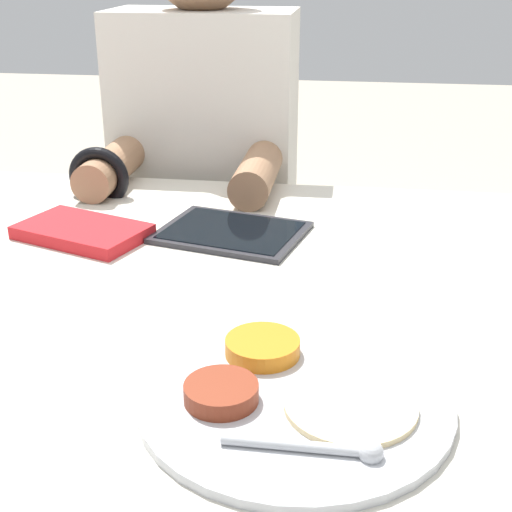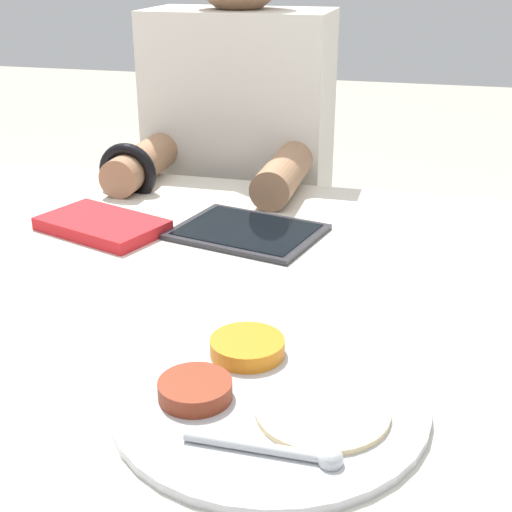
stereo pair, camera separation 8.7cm
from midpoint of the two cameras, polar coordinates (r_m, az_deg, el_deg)
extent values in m
cylinder|color=#B7BABF|center=(0.70, -0.47, -11.43)|extent=(0.31, 0.31, 0.01)
cylinder|color=orange|center=(0.76, -2.79, -7.37)|extent=(0.08, 0.08, 0.02)
cylinder|color=maroon|center=(0.69, -6.49, -10.90)|extent=(0.07, 0.07, 0.02)
cylinder|color=beige|center=(0.68, 3.88, -11.94)|extent=(0.13, 0.13, 0.01)
cylinder|color=#B7BABF|center=(0.63, -0.96, -15.05)|extent=(0.13, 0.01, 0.01)
sphere|color=#B7BABF|center=(0.62, 5.10, -15.52)|extent=(0.02, 0.02, 0.02)
cube|color=silver|center=(1.13, -15.85, 1.57)|extent=(0.22, 0.17, 0.01)
cube|color=red|center=(1.13, -15.88, 1.86)|extent=(0.22, 0.17, 0.02)
cube|color=#28282D|center=(1.10, -4.24, 1.84)|extent=(0.25, 0.21, 0.01)
cube|color=black|center=(1.10, -4.25, 2.06)|extent=(0.22, 0.19, 0.00)
cube|color=black|center=(1.72, -5.01, -8.41)|extent=(0.33, 0.22, 0.44)
cube|color=beige|center=(1.52, -5.68, 8.14)|extent=(0.37, 0.20, 0.57)
cylinder|color=#936B4C|center=(1.37, -13.28, 6.96)|extent=(0.07, 0.23, 0.07)
cylinder|color=#936B4C|center=(1.30, -1.81, 6.67)|extent=(0.07, 0.23, 0.07)
torus|color=black|center=(1.31, -14.36, 6.09)|extent=(0.11, 0.02, 0.11)
camera|label=1|loc=(0.04, -92.86, -1.23)|focal=50.00mm
camera|label=2|loc=(0.04, 87.14, 1.23)|focal=50.00mm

